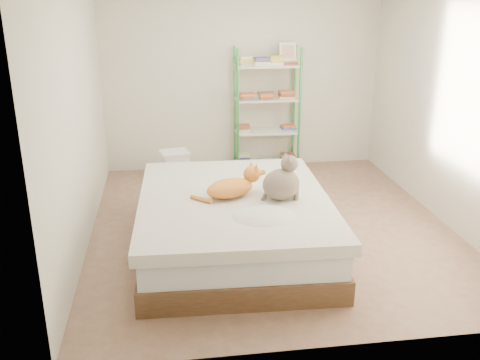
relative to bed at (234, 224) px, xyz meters
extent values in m
cube|color=#94765D|center=(0.46, 0.51, -0.28)|extent=(3.80, 4.20, 0.01)
cube|color=beige|center=(0.46, 2.61, 1.02)|extent=(3.80, 0.01, 2.60)
cube|color=beige|center=(0.46, -1.59, 1.02)|extent=(3.80, 0.01, 2.60)
cube|color=beige|center=(-1.44, 0.51, 1.02)|extent=(0.01, 4.20, 2.60)
cube|color=beige|center=(2.36, 0.51, 1.02)|extent=(0.01, 4.20, 2.60)
cube|color=brown|center=(0.00, 0.00, -0.17)|extent=(1.83, 2.24, 0.22)
cube|color=silver|center=(0.00, 0.00, 0.05)|extent=(1.77, 2.18, 0.24)
cube|color=beige|center=(0.00, 0.00, 0.23)|extent=(1.86, 2.29, 0.11)
cylinder|color=green|center=(0.34, 2.23, 0.57)|extent=(0.04, 0.04, 1.70)
cylinder|color=green|center=(0.34, 2.55, 0.57)|extent=(0.04, 0.04, 1.70)
cylinder|color=green|center=(1.18, 2.23, 0.57)|extent=(0.04, 0.04, 1.70)
cylinder|color=green|center=(1.18, 2.55, 0.57)|extent=(0.04, 0.04, 1.70)
cube|color=beige|center=(0.76, 2.39, -0.18)|extent=(0.86, 0.34, 0.02)
cube|color=beige|center=(0.76, 2.39, 0.27)|extent=(0.86, 0.34, 0.02)
cube|color=beige|center=(0.76, 2.39, 0.72)|extent=(0.86, 0.34, 0.02)
cube|color=beige|center=(0.76, 2.39, 1.17)|extent=(0.86, 0.34, 0.02)
cube|color=#A44E2F|center=(0.46, 2.39, -0.13)|extent=(0.20, 0.16, 0.09)
cube|color=#A44E2F|center=(1.06, 2.39, -0.13)|extent=(0.20, 0.16, 0.09)
cube|color=#A44E2F|center=(0.46, 2.39, 0.32)|extent=(0.20, 0.16, 0.09)
cube|color=#A44E2F|center=(1.06, 2.39, 0.32)|extent=(0.20, 0.16, 0.09)
cube|color=#A44E2F|center=(0.46, 2.39, 0.77)|extent=(0.20, 0.16, 0.09)
cube|color=#A44E2F|center=(0.76, 2.39, 0.77)|extent=(0.20, 0.16, 0.09)
cube|color=#A44E2F|center=(1.06, 2.39, 0.77)|extent=(0.20, 0.16, 0.09)
cube|color=#A44E2F|center=(0.46, 2.39, 1.22)|extent=(0.20, 0.16, 0.09)
cube|color=#A44E2F|center=(0.66, 2.39, 1.22)|extent=(0.20, 0.16, 0.09)
cube|color=#A44E2F|center=(0.86, 2.39, 1.22)|extent=(0.20, 0.16, 0.09)
cube|color=#A44E2F|center=(1.06, 2.39, 1.22)|extent=(0.20, 0.16, 0.09)
cube|color=white|center=(1.05, 2.44, 1.32)|extent=(0.22, 0.07, 0.28)
cube|color=red|center=(1.05, 2.43, 1.32)|extent=(0.17, 0.04, 0.22)
cube|color=#A47D59|center=(0.29, 1.11, -0.10)|extent=(0.67, 0.63, 0.37)
cube|color=#361673|center=(0.40, 0.92, -0.11)|extent=(0.28, 0.16, 0.08)
cube|color=#A47D59|center=(0.29, 0.92, 0.09)|extent=(0.54, 0.40, 0.12)
cube|color=white|center=(-0.51, 2.07, -0.09)|extent=(0.38, 0.35, 0.38)
cube|color=white|center=(-0.51, 2.07, 0.11)|extent=(0.42, 0.38, 0.03)
camera|label=1|loc=(-0.60, -4.67, 2.15)|focal=40.00mm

